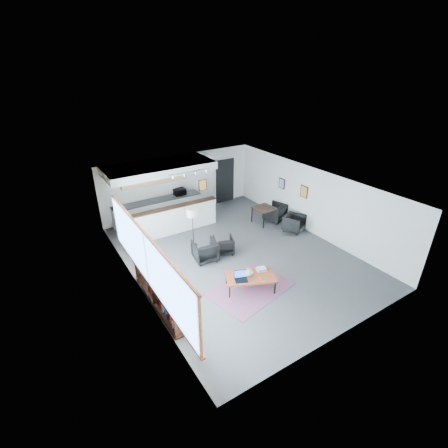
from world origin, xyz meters
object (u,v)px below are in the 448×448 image
laptop (241,277)px  armchair_right (224,244)px  book_stack (262,269)px  microwave (180,191)px  dining_chair_near (294,224)px  dining_table (264,209)px  floor_lamp (192,214)px  coffee_table (250,277)px  dining_chair_far (275,213)px  ceramic_pot (249,273)px  armchair_left (205,250)px

laptop → armchair_right: 2.29m
book_stack → microwave: (0.10, 5.90, 0.58)m
book_stack → microwave: microwave is taller
dining_chair_near → dining_table: bearing=91.2°
book_stack → floor_lamp: floor_lamp is taller
book_stack → coffee_table: bearing=-173.5°
armchair_right → dining_chair_near: bearing=-160.4°
armchair_right → dining_chair_far: armchair_right is taller
coffee_table → ceramic_pot: size_ratio=6.21×
dining_chair_far → armchair_right: bearing=0.8°
ceramic_pot → dining_table: size_ratio=0.30×
armchair_left → floor_lamp: size_ratio=0.53×
ceramic_pot → armchair_left: armchair_left is taller
laptop → ceramic_pot: (0.29, -0.02, 0.06)m
floor_lamp → coffee_table: bearing=-85.7°
dining_chair_near → laptop: bearing=-176.6°
ceramic_pot → armchair_right: 2.24m
coffee_table → book_stack: book_stack is taller
dining_table → microwave: bearing=134.5°
armchair_left → microwave: bearing=-94.6°
laptop → microwave: microwave is taller
armchair_left → armchair_right: armchair_left is taller
ceramic_pot → dining_chair_near: ceramic_pot is taller
dining_table → coffee_table: bearing=-133.6°
book_stack → dining_chair_far: size_ratio=0.52×
laptop → book_stack: laptop is taller
floor_lamp → dining_chair_near: size_ratio=2.33×
dining_table → dining_chair_far: (0.57, -0.03, -0.29)m
coffee_table → dining_chair_near: dining_chair_near is taller
armchair_left → dining_table: (3.51, 1.19, 0.23)m
floor_lamp → dining_table: floor_lamp is taller
laptop → floor_lamp: floor_lamp is taller
ceramic_pot → dining_chair_far: size_ratio=0.39×
book_stack → dining_table: (2.70, 3.26, 0.11)m
armchair_right → floor_lamp: floor_lamp is taller
armchair_left → dining_chair_near: 4.08m
coffee_table → floor_lamp: 3.32m
floor_lamp → armchair_right: bearing=-56.9°
laptop → dining_table: (3.49, 3.29, 0.08)m
coffee_table → armchair_left: 2.15m
floor_lamp → dining_table: 3.47m
ceramic_pot → dining_chair_far: ceramic_pot is taller
ceramic_pot → armchair_left: size_ratio=0.34×
armchair_right → dining_chair_near: (3.29, -0.08, -0.02)m
dining_chair_near → armchair_right: bearing=155.0°
dining_chair_near → book_stack: bearing=-171.7°
dining_chair_far → armchair_left: bearing=-1.9°
book_stack → dining_chair_near: dining_chair_near is taller
dining_table → microwave: 3.74m
armchair_left → floor_lamp: floor_lamp is taller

